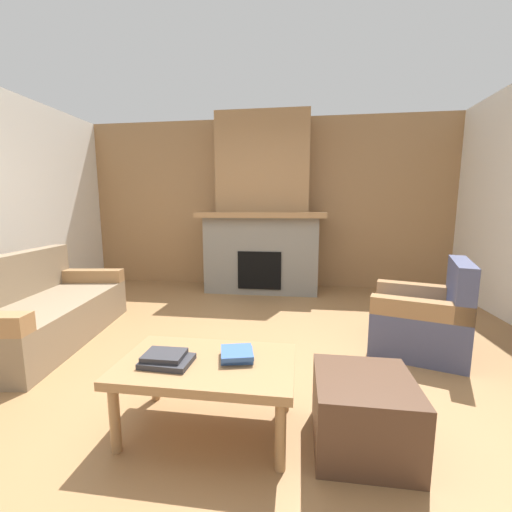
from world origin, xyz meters
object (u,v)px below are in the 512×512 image
(coffee_table, at_px, (207,370))
(ottoman, at_px, (363,412))
(couch, at_px, (40,313))
(fireplace, at_px, (263,216))
(armchair, at_px, (423,319))

(coffee_table, bearing_deg, ottoman, -1.25)
(couch, xyz_separation_m, coffee_table, (1.98, -1.02, 0.09))
(couch, height_order, ottoman, couch)
(couch, bearing_deg, ottoman, -19.90)
(fireplace, bearing_deg, armchair, -49.69)
(fireplace, bearing_deg, ottoman, -74.23)
(couch, relative_size, armchair, 1.99)
(couch, xyz_separation_m, armchair, (3.62, 0.29, 0.01))
(couch, relative_size, ottoman, 3.66)
(ottoman, bearing_deg, fireplace, 105.77)
(couch, distance_m, coffee_table, 2.23)
(ottoman, bearing_deg, coffee_table, 178.75)
(ottoman, bearing_deg, armchair, 59.92)
(fireplace, bearing_deg, couch, -129.85)
(armchair, relative_size, coffee_table, 0.96)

